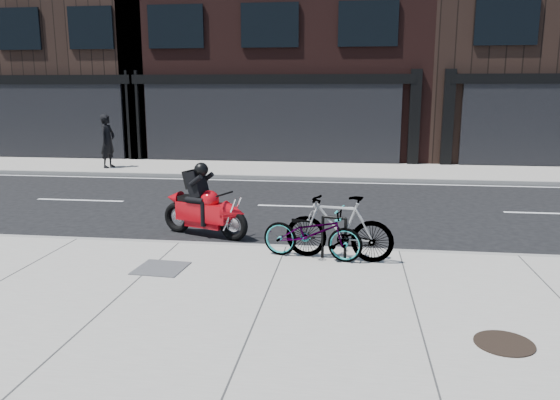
# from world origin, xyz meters

# --- Properties ---
(ground) EXTENTS (120.00, 120.00, 0.00)m
(ground) POSITION_xyz_m (0.00, 0.00, 0.00)
(ground) COLOR black
(ground) RESTS_ON ground
(sidewalk_near) EXTENTS (60.00, 6.00, 0.13)m
(sidewalk_near) POSITION_xyz_m (0.00, -5.00, 0.07)
(sidewalk_near) COLOR gray
(sidewalk_near) RESTS_ON ground
(sidewalk_far) EXTENTS (60.00, 3.50, 0.13)m
(sidewalk_far) POSITION_xyz_m (0.00, 7.75, 0.07)
(sidewalk_far) COLOR gray
(sidewalk_far) RESTS_ON ground
(building_midwest) EXTENTS (10.00, 10.00, 12.00)m
(building_midwest) POSITION_xyz_m (-12.00, 14.50, 6.00)
(building_midwest) COLOR black
(building_midwest) RESTS_ON ground
(bike_rack) EXTENTS (0.43, 0.16, 0.74)m
(bike_rack) POSITION_xyz_m (0.87, -2.60, 0.56)
(bike_rack) COLOR black
(bike_rack) RESTS_ON sidewalk_near
(bicycle_front) EXTENTS (1.79, 0.93, 0.90)m
(bicycle_front) POSITION_xyz_m (0.51, -2.60, 0.58)
(bicycle_front) COLOR gray
(bicycle_front) RESTS_ON sidewalk_near
(bicycle_rear) EXTENTS (1.88, 0.81, 1.09)m
(bicycle_rear) POSITION_xyz_m (0.95, -2.60, 0.68)
(bicycle_rear) COLOR gray
(bicycle_rear) RESTS_ON sidewalk_near
(motorcycle) EXTENTS (1.93, 1.01, 1.50)m
(motorcycle) POSITION_xyz_m (-1.69, -1.04, 0.61)
(motorcycle) COLOR black
(motorcycle) RESTS_ON ground
(pedestrian) EXTENTS (0.54, 0.74, 1.89)m
(pedestrian) POSITION_xyz_m (-7.48, 7.04, 1.07)
(pedestrian) COLOR black
(pedestrian) RESTS_ON sidewalk_far
(manhole_cover) EXTENTS (0.76, 0.76, 0.02)m
(manhole_cover) POSITION_xyz_m (2.88, -5.45, 0.14)
(manhole_cover) COLOR black
(manhole_cover) RESTS_ON sidewalk_near
(utility_grate) EXTENTS (0.80, 0.80, 0.02)m
(utility_grate) POSITION_xyz_m (-1.83, -3.45, 0.14)
(utility_grate) COLOR #565658
(utility_grate) RESTS_ON sidewalk_near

